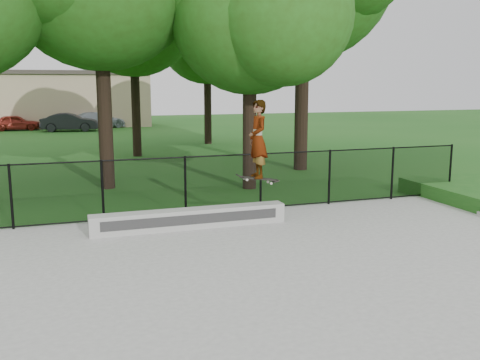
{
  "coord_description": "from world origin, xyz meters",
  "views": [
    {
      "loc": [
        -2.89,
        -6.86,
        3.31
      ],
      "look_at": [
        0.86,
        4.2,
        1.2
      ],
      "focal_mm": 40.0,
      "sensor_mm": 36.0,
      "label": 1
    }
  ],
  "objects_px": {
    "car_a": "(16,123)",
    "skater_airborne": "(258,140)",
    "car_c": "(98,120)",
    "car_b": "(70,122)",
    "grind_ledge": "(190,218)"
  },
  "relations": [
    {
      "from": "car_a",
      "to": "skater_airborne",
      "type": "relative_size",
      "value": 1.68
    },
    {
      "from": "car_c",
      "to": "skater_airborne",
      "type": "distance_m",
      "value": 30.61
    },
    {
      "from": "car_a",
      "to": "car_b",
      "type": "distance_m",
      "value": 4.14
    },
    {
      "from": "skater_airborne",
      "to": "car_b",
      "type": "bearing_deg",
      "value": 97.25
    },
    {
      "from": "car_b",
      "to": "car_c",
      "type": "relative_size",
      "value": 0.91
    },
    {
      "from": "grind_ledge",
      "to": "car_c",
      "type": "xyz_separation_m",
      "value": [
        0.12,
        30.45,
        0.33
      ]
    },
    {
      "from": "car_b",
      "to": "skater_airborne",
      "type": "height_order",
      "value": "skater_airborne"
    },
    {
      "from": "car_a",
      "to": "car_b",
      "type": "xyz_separation_m",
      "value": [
        3.66,
        -1.93,
        0.08
      ]
    },
    {
      "from": "car_c",
      "to": "car_a",
      "type": "bearing_deg",
      "value": 81.91
    },
    {
      "from": "grind_ledge",
      "to": "car_a",
      "type": "height_order",
      "value": "car_a"
    },
    {
      "from": "grind_ledge",
      "to": "car_a",
      "type": "distance_m",
      "value": 30.53
    },
    {
      "from": "car_b",
      "to": "car_c",
      "type": "height_order",
      "value": "car_b"
    },
    {
      "from": "grind_ledge",
      "to": "car_c",
      "type": "height_order",
      "value": "car_c"
    },
    {
      "from": "grind_ledge",
      "to": "car_b",
      "type": "bearing_deg",
      "value": 94.04
    },
    {
      "from": "grind_ledge",
      "to": "car_c",
      "type": "distance_m",
      "value": 30.45
    }
  ]
}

